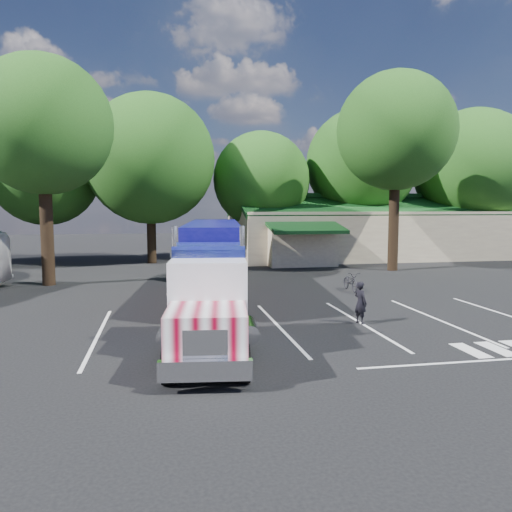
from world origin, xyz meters
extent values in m
plane|color=black|center=(0.00, 0.00, 0.00)|extent=(120.00, 120.00, 0.00)
cube|color=beige|center=(14.00, 18.00, 2.00)|extent=(24.00, 11.00, 4.00)
cube|color=#113E17|center=(14.00, 15.60, 4.50)|extent=(24.20, 6.25, 2.10)
cube|color=#113E17|center=(14.00, 20.40, 4.50)|extent=(24.20, 6.25, 2.10)
cube|color=beige|center=(6.00, 12.30, 1.40)|extent=(5.00, 2.50, 2.80)
cube|color=#113E17|center=(6.00, 11.00, 2.90)|extent=(5.40, 3.19, 0.80)
cylinder|color=black|center=(-13.00, 17.80, 2.00)|extent=(0.70, 0.70, 4.00)
sphere|color=#184313|center=(-13.00, 17.80, 7.15)|extent=(8.40, 8.40, 8.40)
cylinder|color=black|center=(-5.00, 16.20, 2.15)|extent=(0.70, 0.70, 4.30)
sphere|color=#184313|center=(-5.00, 16.20, 8.05)|extent=(10.00, 10.00, 10.00)
cylinder|color=black|center=(4.00, 17.50, 1.80)|extent=(0.70, 0.70, 3.60)
sphere|color=#184313|center=(4.00, 17.50, 6.60)|extent=(8.00, 8.00, 8.00)
cylinder|color=black|center=(13.00, 18.00, 2.25)|extent=(0.70, 0.70, 4.50)
sphere|color=#184313|center=(13.00, 18.00, 8.10)|extent=(9.60, 9.60, 9.60)
cylinder|color=black|center=(23.00, 16.80, 1.95)|extent=(0.70, 0.70, 3.90)
sphere|color=#184313|center=(23.00, 16.80, 7.80)|extent=(10.40, 10.40, 10.40)
cylinder|color=black|center=(-10.50, 6.00, 3.00)|extent=(0.70, 0.70, 6.00)
sphere|color=#184313|center=(-10.50, 6.00, 8.85)|extent=(7.60, 7.60, 7.60)
cylinder|color=black|center=(11.50, 8.50, 3.25)|extent=(0.70, 0.70, 6.50)
sphere|color=#184313|center=(11.50, 8.50, 9.50)|extent=(8.00, 8.00, 8.00)
cube|color=black|center=(-2.83, -8.76, 0.67)|extent=(1.62, 6.31, 0.22)
cube|color=white|center=(-3.23, -12.08, 0.58)|extent=(2.24, 0.48, 0.49)
cube|color=white|center=(-3.20, -11.90, 1.12)|extent=(1.08, 0.23, 0.80)
cube|color=silver|center=(-3.08, -10.88, 1.29)|extent=(2.29, 2.37, 1.03)
cube|color=silver|center=(-2.87, -9.11, 1.83)|extent=(2.38, 1.68, 2.05)
cube|color=black|center=(-2.94, -9.69, 2.27)|extent=(2.05, 0.31, 0.89)
cube|color=white|center=(-2.78, -8.36, 2.99)|extent=(2.31, 0.36, 0.22)
cube|color=#0F0E63|center=(-2.69, -7.52, 2.01)|extent=(2.42, 2.03, 2.41)
cylinder|color=white|center=(-3.80, -8.19, 2.32)|extent=(0.18, 0.18, 3.03)
cylinder|color=white|center=(-1.76, -8.44, 2.32)|extent=(0.18, 0.18, 3.03)
cylinder|color=white|center=(-4.02, -8.53, 0.67)|extent=(0.75, 1.49, 0.59)
cylinder|color=white|center=(-1.63, -8.81, 0.67)|extent=(0.75, 1.49, 0.59)
cube|color=white|center=(-1.77, 0.19, 1.92)|extent=(3.65, 11.61, 1.34)
cube|color=#09095D|center=(-1.77, 0.19, 3.12)|extent=(3.65, 11.61, 1.07)
cube|color=black|center=(-1.33, 3.91, 0.76)|extent=(1.43, 3.23, 0.31)
cube|color=black|center=(-2.96, -4.52, 0.62)|extent=(0.12, 0.12, 1.25)
cube|color=black|center=(-1.72, -4.67, 0.62)|extent=(0.12, 0.12, 1.25)
cube|color=white|center=(-1.09, 5.95, 0.40)|extent=(2.14, 0.36, 0.11)
cylinder|color=black|center=(-4.07, -11.22, 0.49)|extent=(0.43, 1.01, 0.98)
cylinder|color=black|center=(-2.21, -11.44, 0.49)|extent=(0.43, 1.01, 0.98)
cylinder|color=black|center=(-3.58, -7.14, 0.49)|extent=(0.43, 1.01, 0.98)
cylinder|color=black|center=(-1.72, -7.36, 0.49)|extent=(0.43, 1.01, 0.98)
cylinder|color=black|center=(-3.47, -6.17, 0.49)|extent=(0.43, 1.01, 0.98)
cylinder|color=black|center=(-1.61, -6.39, 0.49)|extent=(0.43, 1.01, 0.98)
cylinder|color=black|center=(-2.34, 3.31, 0.49)|extent=(0.43, 1.01, 0.98)
cylinder|color=black|center=(-0.48, 3.09, 0.49)|extent=(0.43, 1.01, 0.98)
cylinder|color=black|center=(-2.22, 4.37, 0.49)|extent=(0.43, 1.01, 0.98)
cylinder|color=black|center=(-0.36, 4.15, 0.49)|extent=(0.43, 1.01, 0.98)
imported|color=black|center=(3.15, -6.00, 0.80)|extent=(0.57, 0.69, 1.61)
imported|color=black|center=(5.50, 1.00, 0.51)|extent=(0.71, 1.94, 1.01)
imported|color=#A6A8AE|center=(12.00, 14.00, 0.66)|extent=(4.02, 1.47, 1.32)
camera|label=1|loc=(-4.16, -23.50, 4.43)|focal=35.00mm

